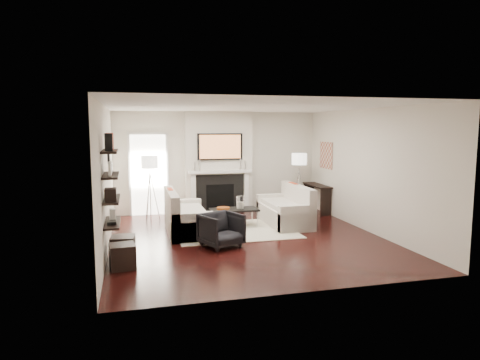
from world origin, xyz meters
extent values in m
plane|color=black|center=(0.00, 0.00, 0.00)|extent=(6.00, 6.00, 0.00)
plane|color=white|center=(0.00, 0.00, 2.70)|extent=(6.00, 6.00, 0.00)
plane|color=silver|center=(0.00, 3.00, 1.35)|extent=(5.50, 0.00, 5.50)
plane|color=silver|center=(0.00, -3.00, 1.35)|extent=(5.50, 0.00, 5.50)
plane|color=silver|center=(-2.75, 0.00, 1.35)|extent=(0.00, 6.00, 6.00)
plane|color=silver|center=(2.75, 0.00, 1.35)|extent=(0.00, 6.00, 6.00)
cube|color=silver|center=(0.00, 2.88, 1.35)|extent=(1.80, 0.25, 2.70)
cube|color=black|center=(0.00, 2.74, 0.52)|extent=(1.30, 0.02, 1.04)
cube|color=black|center=(0.00, 2.73, 0.45)|extent=(0.75, 0.02, 0.65)
cube|color=white|center=(-0.72, 2.71, 0.55)|extent=(0.12, 0.08, 1.10)
cube|color=white|center=(0.72, 2.71, 0.55)|extent=(0.12, 0.08, 1.10)
cube|color=white|center=(0.00, 2.69, 1.12)|extent=(1.70, 0.18, 0.07)
cube|color=black|center=(0.00, 2.71, 1.78)|extent=(1.20, 0.06, 0.70)
cube|color=#BF723F|center=(0.00, 2.68, 1.78)|extent=(1.10, 0.00, 0.62)
cylinder|color=silver|center=(-0.55, 2.70, 1.30)|extent=(0.04, 0.04, 0.30)
cylinder|color=silver|center=(-0.68, 2.70, 1.27)|extent=(0.04, 0.04, 0.24)
cylinder|color=silver|center=(0.55, 2.70, 1.30)|extent=(0.04, 0.04, 0.30)
cylinder|color=silver|center=(0.68, 2.70, 1.27)|extent=(0.04, 0.04, 0.24)
cube|color=white|center=(-1.85, 2.98, 1.05)|extent=(0.90, 0.02, 2.10)
cube|color=white|center=(-2.33, 2.96, 1.05)|extent=(0.06, 0.06, 2.16)
cube|color=white|center=(-1.37, 2.96, 1.05)|extent=(0.06, 0.06, 2.16)
cube|color=white|center=(-1.85, 2.96, 2.13)|extent=(1.02, 0.06, 0.06)
cube|color=beige|center=(-0.09, 0.70, 0.01)|extent=(2.60, 2.00, 0.01)
cube|color=beige|center=(-1.13, 0.81, 0.21)|extent=(0.85, 1.80, 0.42)
cube|color=beige|center=(-1.47, 0.81, 0.53)|extent=(0.18, 1.80, 0.80)
cube|color=beige|center=(-1.13, 0.00, 0.30)|extent=(0.85, 0.18, 0.60)
cube|color=beige|center=(-1.13, 1.62, 0.30)|extent=(0.85, 0.18, 0.60)
cube|color=beige|center=(-1.08, 0.81, 0.47)|extent=(0.63, 1.44, 0.10)
cube|color=#B73516|center=(-1.47, 1.11, 0.73)|extent=(0.10, 0.42, 0.42)
cube|color=black|center=(-1.47, 0.51, 0.72)|extent=(0.10, 0.40, 0.40)
cube|color=beige|center=(1.21, 1.06, 0.21)|extent=(0.85, 1.80, 0.42)
cube|color=beige|center=(1.54, 1.06, 0.53)|extent=(0.18, 1.80, 0.80)
cube|color=beige|center=(1.21, 0.25, 0.30)|extent=(0.85, 0.18, 0.60)
cube|color=beige|center=(1.21, 1.87, 0.30)|extent=(0.85, 0.18, 0.60)
cube|color=beige|center=(1.16, 1.06, 0.47)|extent=(0.63, 1.44, 0.10)
cube|color=#B73516|center=(1.54, 1.36, 0.73)|extent=(0.10, 0.42, 0.42)
cube|color=black|center=(1.54, 0.76, 0.72)|extent=(0.10, 0.40, 0.40)
cube|color=black|center=(-0.02, 1.10, 0.40)|extent=(1.10, 0.55, 0.04)
cylinder|color=silver|center=(-0.52, 0.88, 0.19)|extent=(0.02, 0.02, 0.38)
cylinder|color=silver|center=(0.48, 0.88, 0.19)|extent=(0.02, 0.02, 0.38)
cylinder|color=silver|center=(-0.52, 1.32, 0.19)|extent=(0.02, 0.02, 0.38)
cylinder|color=silver|center=(0.48, 1.32, 0.19)|extent=(0.02, 0.02, 0.38)
cylinder|color=white|center=(0.13, 1.10, 0.56)|extent=(0.18, 0.18, 0.31)
cylinder|color=white|center=(0.13, 1.10, 0.50)|extent=(0.11, 0.11, 0.17)
cylinder|color=#CD6222|center=(-0.27, 1.10, 0.45)|extent=(0.30, 0.30, 0.05)
imported|color=black|center=(-0.64, -0.44, 0.36)|extent=(0.89, 0.87, 0.71)
cylinder|color=silver|center=(-1.85, 2.23, 0.60)|extent=(0.02, 0.02, 1.20)
cylinder|color=white|center=(-1.85, 2.23, 1.45)|extent=(0.40, 0.40, 0.30)
cylinder|color=silver|center=(-1.74, 2.23, 0.60)|extent=(0.25, 0.02, 1.23)
cylinder|color=silver|center=(-1.91, 2.32, 0.60)|extent=(0.14, 0.22, 1.23)
cylinder|color=silver|center=(-1.91, 2.13, 0.60)|extent=(0.14, 0.22, 1.23)
cylinder|color=silver|center=(2.05, 2.25, 0.60)|extent=(0.02, 0.02, 1.20)
cylinder|color=white|center=(2.05, 2.25, 1.45)|extent=(0.40, 0.40, 0.30)
cylinder|color=silver|center=(2.16, 2.25, 0.60)|extent=(0.25, 0.02, 1.23)
cylinder|color=silver|center=(2.00, 2.35, 0.60)|extent=(0.14, 0.22, 1.23)
cylinder|color=silver|center=(1.99, 2.16, 0.60)|extent=(0.14, 0.22, 1.23)
cube|color=black|center=(2.57, 2.22, 0.73)|extent=(0.35, 1.20, 0.04)
cube|color=black|center=(2.57, 1.67, 0.35)|extent=(0.30, 0.04, 0.71)
cube|color=black|center=(2.57, 2.77, 0.35)|extent=(0.30, 0.04, 0.71)
cube|color=#B37559|center=(2.73, 2.05, 1.55)|extent=(0.03, 0.70, 0.70)
cube|color=black|center=(-2.62, -1.00, 0.70)|extent=(0.25, 1.00, 0.03)
cube|color=black|center=(-2.62, -1.00, 1.10)|extent=(0.25, 1.00, 0.04)
cube|color=black|center=(-2.62, -1.00, 1.50)|extent=(0.25, 1.00, 0.04)
cube|color=black|center=(-2.62, -1.00, 1.90)|extent=(0.25, 1.00, 0.04)
cube|color=black|center=(-2.62, -1.29, 2.06)|extent=(0.12, 0.10, 0.28)
cube|color=#B73516|center=(-2.62, -0.88, 2.06)|extent=(0.12, 0.10, 0.28)
cube|color=white|center=(-2.62, -1.14, 1.63)|extent=(0.04, 0.30, 0.22)
cube|color=black|center=(-2.62, -0.74, 1.61)|extent=(0.04, 0.22, 0.18)
cube|color=black|center=(-2.62, -1.25, 1.22)|extent=(0.18, 0.25, 0.20)
cube|color=black|center=(-2.62, -0.75, 1.18)|extent=(0.15, 0.12, 0.12)
cube|color=black|center=(-2.62, -1.16, 0.74)|extent=(0.14, 0.20, 0.05)
cube|color=white|center=(-2.62, -0.80, 0.81)|extent=(0.10, 0.10, 0.18)
cylinder|color=black|center=(-2.73, 0.90, 1.70)|extent=(0.04, 0.34, 0.34)
cylinder|color=white|center=(-2.71, 0.90, 1.70)|extent=(0.01, 0.29, 0.29)
cube|color=black|center=(-2.47, -0.77, 0.20)|extent=(0.44, 0.44, 0.40)
cube|color=black|center=(-2.47, -1.30, 0.20)|extent=(0.45, 0.45, 0.40)
camera|label=1|loc=(-2.29, -8.33, 2.30)|focal=32.00mm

